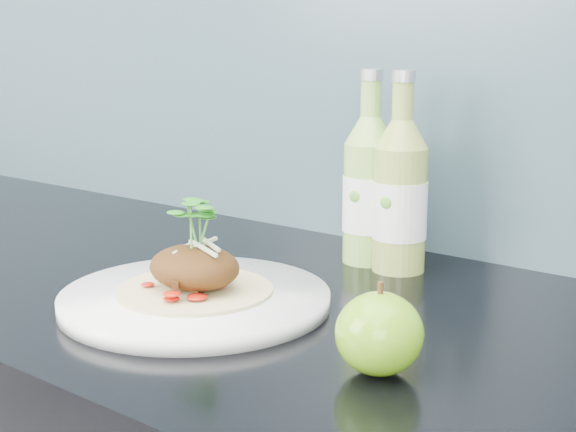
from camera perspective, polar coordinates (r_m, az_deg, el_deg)
name	(u,v)px	position (r m, az deg, el deg)	size (l,w,h in m)	color
dinner_plate	(195,299)	(0.87, -6.61, -5.87)	(0.29, 0.29, 0.02)	white
pork_taco	(194,265)	(0.86, -6.67, -3.51)	(0.17, 0.17, 0.10)	tan
green_apple	(379,334)	(0.69, 6.51, -8.31)	(0.09, 0.09, 0.08)	#4A9A10
cider_bottle_left	(369,191)	(1.03, 5.78, 1.81)	(0.09, 0.09, 0.25)	#8AC150
cider_bottle_right	(400,197)	(0.99, 7.97, 1.38)	(0.08, 0.08, 0.25)	#94AB47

